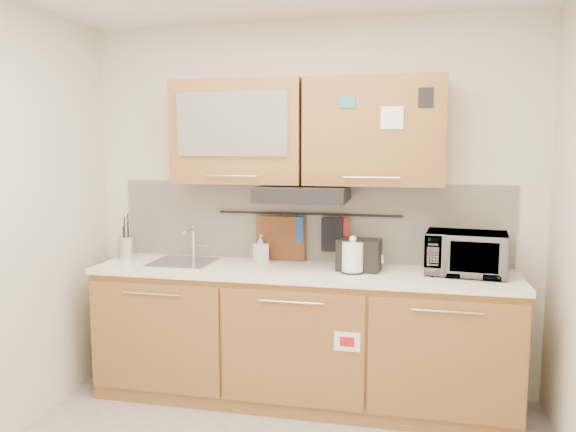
% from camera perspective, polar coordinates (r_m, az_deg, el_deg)
% --- Properties ---
extents(wall_back, '(3.20, 0.00, 3.20)m').
position_cam_1_polar(wall_back, '(4.01, 2.19, 0.86)').
color(wall_back, silver).
rests_on(wall_back, ground).
extents(base_cabinet, '(2.80, 0.64, 0.88)m').
position_cam_1_polar(base_cabinet, '(3.92, 1.31, -12.75)').
color(base_cabinet, '#9B6937').
rests_on(base_cabinet, floor).
extents(countertop, '(2.82, 0.62, 0.04)m').
position_cam_1_polar(countertop, '(3.78, 1.32, -5.68)').
color(countertop, white).
rests_on(countertop, base_cabinet).
extents(backsplash, '(2.80, 0.02, 0.56)m').
position_cam_1_polar(backsplash, '(4.01, 2.15, -0.58)').
color(backsplash, silver).
rests_on(backsplash, countertop).
extents(upper_cabinets, '(1.82, 0.37, 0.70)m').
position_cam_1_polar(upper_cabinets, '(3.82, 1.68, 8.52)').
color(upper_cabinets, '#9B6937').
rests_on(upper_cabinets, wall_back).
extents(range_hood, '(0.60, 0.46, 0.10)m').
position_cam_1_polar(range_hood, '(3.76, 1.52, 2.28)').
color(range_hood, black).
rests_on(range_hood, upper_cabinets).
extents(sink, '(0.42, 0.40, 0.26)m').
position_cam_1_polar(sink, '(4.03, -10.59, -4.63)').
color(sink, silver).
rests_on(sink, countertop).
extents(utensil_rail, '(1.30, 0.02, 0.02)m').
position_cam_1_polar(utensil_rail, '(3.97, 2.06, 0.21)').
color(utensil_rail, black).
rests_on(utensil_rail, backsplash).
extents(utensil_crock, '(0.17, 0.17, 0.33)m').
position_cam_1_polar(utensil_crock, '(4.25, -16.01, -3.08)').
color(utensil_crock, silver).
rests_on(utensil_crock, countertop).
extents(kettle, '(0.19, 0.18, 0.24)m').
position_cam_1_polar(kettle, '(3.66, 6.60, -4.27)').
color(kettle, white).
rests_on(kettle, countertop).
extents(toaster, '(0.29, 0.20, 0.21)m').
position_cam_1_polar(toaster, '(3.73, 7.23, -3.90)').
color(toaster, black).
rests_on(toaster, countertop).
extents(microwave, '(0.53, 0.39, 0.27)m').
position_cam_1_polar(microwave, '(3.76, 17.62, -3.64)').
color(microwave, '#999999').
rests_on(microwave, countertop).
extents(soap_bottle, '(0.13, 0.13, 0.20)m').
position_cam_1_polar(soap_bottle, '(3.96, -2.80, -3.31)').
color(soap_bottle, '#999999').
rests_on(soap_bottle, countertop).
extents(cutting_board, '(0.36, 0.03, 0.44)m').
position_cam_1_polar(cutting_board, '(4.03, -0.76, -3.14)').
color(cutting_board, brown).
rests_on(cutting_board, utensil_rail).
extents(oven_mitt, '(0.11, 0.05, 0.18)m').
position_cam_1_polar(oven_mitt, '(3.98, 0.87, -1.39)').
color(oven_mitt, '#204495').
rests_on(oven_mitt, utensil_rail).
extents(dark_pouch, '(0.15, 0.05, 0.24)m').
position_cam_1_polar(dark_pouch, '(3.94, 4.54, -1.89)').
color(dark_pouch, black).
rests_on(dark_pouch, utensil_rail).
extents(pot_holder, '(0.12, 0.04, 0.15)m').
position_cam_1_polar(pot_holder, '(3.93, 5.30, -1.29)').
color(pot_holder, red).
rests_on(pot_holder, utensil_rail).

